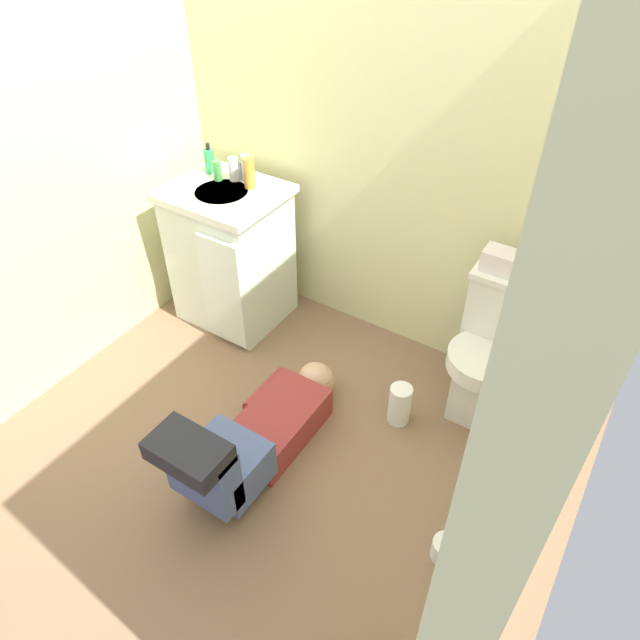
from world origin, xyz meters
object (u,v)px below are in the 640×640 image
bottle_white (234,169)px  bottle_clear (246,168)px  bottle_amber (249,173)px  person_plumber (253,437)px  paper_towel_roll (400,404)px  tissue_box (508,263)px  faucet (240,171)px  toiletry_bag (542,273)px  vanity_cabinet (231,255)px  bottle_green (217,171)px  toilet_paper_roll (445,549)px  toilet (492,351)px  soap_dispenser (210,161)px

bottle_white → bottle_clear: bearing=23.7°
bottle_white → bottle_amber: bearing=-10.5°
person_plumber → bottle_amber: bearing=125.8°
paper_towel_roll → tissue_box: bearing=58.1°
faucet → paper_towel_roll: size_ratio=0.46×
toiletry_bag → bottle_white: bearing=-178.1°
vanity_cabinet → bottle_clear: bearing=76.4°
bottle_green → toilet_paper_roll: (1.79, -0.85, -0.82)m
bottle_green → toilet: bearing=0.4°
toilet → bottle_clear: 1.56m
vanity_cabinet → paper_towel_roll: 1.27m
tissue_box → toilet_paper_roll: bearing=-76.7°
toilet → toiletry_bag: (0.11, 0.09, 0.44)m
bottle_amber → person_plumber: bearing=-54.2°
soap_dispenser → bottle_amber: size_ratio=1.03×
soap_dispenser → paper_towel_roll: (1.40, -0.36, -0.78)m
toilet_paper_roll → person_plumber: bearing=-177.6°
toilet → toiletry_bag: bearing=40.8°
tissue_box → faucet: bearing=-178.7°
faucet → toilet_paper_roll: 2.09m
person_plumber → toiletry_bag: toiletry_bag is taller
faucet → soap_dispenser: (-0.19, -0.02, 0.02)m
toilet → toilet_paper_roll: (0.18, -0.86, -0.32)m
vanity_cabinet → bottle_clear: 0.50m
bottle_green → bottle_white: size_ratio=0.86×
person_plumber → toilet_paper_roll: person_plumber is taller
bottle_green → paper_towel_roll: 1.55m
person_plumber → bottle_white: bearing=129.9°
soap_dispenser → bottle_amber: 0.29m
toilet → toilet_paper_roll: bearing=-78.2°
tissue_box → vanity_cabinet: bearing=-173.0°
person_plumber → toiletry_bag: bearing=49.4°
faucet → bottle_amber: size_ratio=0.62×
bottle_green → bottle_amber: (0.20, 0.02, 0.03)m
bottle_clear → bottle_white: bearing=-156.3°
soap_dispenser → vanity_cabinet: bearing=-33.1°
vanity_cabinet → bottle_green: (-0.10, 0.08, 0.46)m
faucet → bottle_white: bottle_white is taller
toilet_paper_roll → bottle_clear: bearing=150.6°
paper_towel_roll → toilet_paper_roll: bearing=-48.6°
toiletry_bag → bottle_white: bottle_white is taller
bottle_clear → bottle_amber: bearing=-39.4°
soap_dispenser → bottle_green: soap_dispenser is taller
tissue_box → paper_towel_roll: bearing=-121.9°
person_plumber → bottle_amber: size_ratio=6.59×
bottle_white → paper_towel_roll: bearing=-16.1°
vanity_cabinet → bottle_green: bearing=142.1°
person_plumber → paper_towel_roll: person_plumber is taller
bottle_white → toilet: bearing=-1.4°
soap_dispenser → bottle_amber: (0.29, -0.02, 0.01)m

